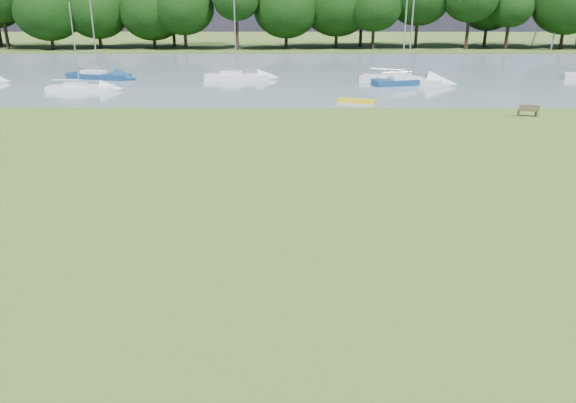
{
  "coord_description": "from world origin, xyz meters",
  "views": [
    {
      "loc": [
        -1.45,
        -21.61,
        8.54
      ],
      "look_at": [
        -1.5,
        -2.0,
        1.18
      ],
      "focal_mm": 35.0,
      "sensor_mm": 36.0,
      "label": 1
    }
  ],
  "objects_px": {
    "sailboat_8": "(98,74)",
    "sailboat_1": "(407,79)",
    "sailboat_7": "(236,75)",
    "riverbank_bench": "(528,111)",
    "sailboat_2": "(401,78)",
    "sailboat_6": "(79,86)",
    "kayak": "(356,101)"
  },
  "relations": [
    {
      "from": "sailboat_2",
      "to": "sailboat_6",
      "type": "bearing_deg",
      "value": -147.62
    },
    {
      "from": "sailboat_6",
      "to": "sailboat_2",
      "type": "bearing_deg",
      "value": 5.64
    },
    {
      "from": "sailboat_8",
      "to": "riverbank_bench",
      "type": "bearing_deg",
      "value": -10.13
    },
    {
      "from": "kayak",
      "to": "sailboat_1",
      "type": "xyz_separation_m",
      "value": [
        5.97,
        9.39,
        0.35
      ]
    },
    {
      "from": "riverbank_bench",
      "to": "kayak",
      "type": "bearing_deg",
      "value": 161.9
    },
    {
      "from": "riverbank_bench",
      "to": "sailboat_1",
      "type": "xyz_separation_m",
      "value": [
        -5.92,
        14.6,
        0.11
      ]
    },
    {
      "from": "sailboat_1",
      "to": "riverbank_bench",
      "type": "bearing_deg",
      "value": -82.34
    },
    {
      "from": "sailboat_1",
      "to": "sailboat_7",
      "type": "distance_m",
      "value": 17.24
    },
    {
      "from": "sailboat_2",
      "to": "sailboat_7",
      "type": "bearing_deg",
      "value": -163.76
    },
    {
      "from": "sailboat_1",
      "to": "sailboat_7",
      "type": "bearing_deg",
      "value": 154.69
    },
    {
      "from": "kayak",
      "to": "sailboat_6",
      "type": "distance_m",
      "value": 25.31
    },
    {
      "from": "sailboat_1",
      "to": "sailboat_6",
      "type": "distance_m",
      "value": 30.8
    },
    {
      "from": "sailboat_6",
      "to": "sailboat_7",
      "type": "xyz_separation_m",
      "value": [
        13.67,
        6.83,
        0.1
      ]
    },
    {
      "from": "riverbank_bench",
      "to": "sailboat_7",
      "type": "bearing_deg",
      "value": 147.54
    },
    {
      "from": "riverbank_bench",
      "to": "sailboat_2",
      "type": "distance_m",
      "value": 17.0
    },
    {
      "from": "sailboat_6",
      "to": "sailboat_8",
      "type": "relative_size",
      "value": 0.83
    },
    {
      "from": "sailboat_1",
      "to": "sailboat_2",
      "type": "height_order",
      "value": "sailboat_2"
    },
    {
      "from": "riverbank_bench",
      "to": "sailboat_2",
      "type": "relative_size",
      "value": 0.16
    },
    {
      "from": "riverbank_bench",
      "to": "kayak",
      "type": "distance_m",
      "value": 12.98
    },
    {
      "from": "kayak",
      "to": "sailboat_1",
      "type": "bearing_deg",
      "value": 75.38
    },
    {
      "from": "sailboat_6",
      "to": "sailboat_7",
      "type": "relative_size",
      "value": 0.92
    },
    {
      "from": "riverbank_bench",
      "to": "sailboat_8",
      "type": "height_order",
      "value": "sailboat_8"
    },
    {
      "from": "riverbank_bench",
      "to": "kayak",
      "type": "height_order",
      "value": "riverbank_bench"
    },
    {
      "from": "sailboat_2",
      "to": "sailboat_6",
      "type": "distance_m",
      "value": 30.56
    },
    {
      "from": "riverbank_bench",
      "to": "kayak",
      "type": "xyz_separation_m",
      "value": [
        -11.89,
        5.21,
        -0.25
      ]
    },
    {
      "from": "riverbank_bench",
      "to": "sailboat_7",
      "type": "height_order",
      "value": "sailboat_7"
    },
    {
      "from": "sailboat_6",
      "to": "kayak",
      "type": "bearing_deg",
      "value": -16.58
    },
    {
      "from": "sailboat_1",
      "to": "sailboat_7",
      "type": "height_order",
      "value": "sailboat_7"
    },
    {
      "from": "sailboat_8",
      "to": "sailboat_1",
      "type": "bearing_deg",
      "value": 9.23
    },
    {
      "from": "sailboat_7",
      "to": "kayak",
      "type": "bearing_deg",
      "value": -53.73
    },
    {
      "from": "kayak",
      "to": "sailboat_7",
      "type": "xyz_separation_m",
      "value": [
        -10.95,
        12.65,
        0.36
      ]
    },
    {
      "from": "kayak",
      "to": "sailboat_7",
      "type": "bearing_deg",
      "value": 148.71
    }
  ]
}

